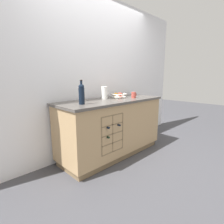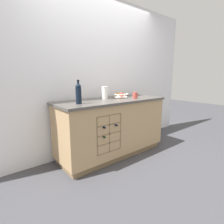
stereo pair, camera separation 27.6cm
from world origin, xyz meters
name	(u,v)px [view 1 (the left image)]	position (x,y,z in m)	size (l,w,h in m)	color
ground_plane	(112,154)	(0.00, 0.00, 0.00)	(14.00, 14.00, 0.00)	#424247
back_wall	(96,76)	(0.00, 0.39, 1.27)	(4.40, 0.06, 2.55)	white
kitchen_island	(112,127)	(0.00, 0.00, 0.46)	(1.80, 0.70, 0.91)	olive
fruit_bowl	(119,95)	(0.28, 0.11, 0.95)	(0.27, 0.27, 0.09)	silver
white_pitcher	(104,93)	(-0.05, 0.11, 1.01)	(0.15, 0.10, 0.20)	white
ceramic_mug	(134,95)	(0.40, -0.12, 0.96)	(0.11, 0.07, 0.10)	#B7473D
standing_wine_bottle	(82,93)	(-0.62, -0.07, 1.05)	(0.08, 0.08, 0.31)	black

